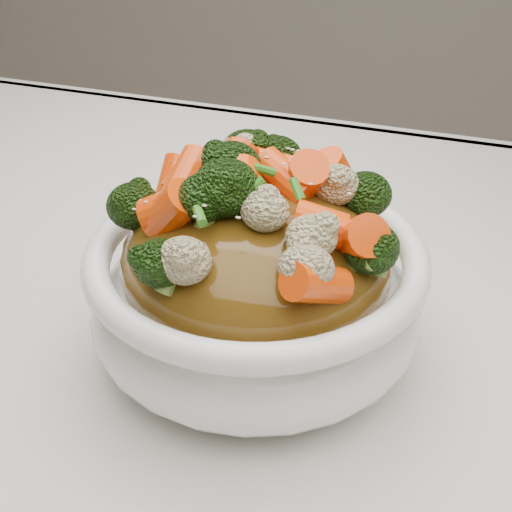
% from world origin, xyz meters
% --- Properties ---
extents(tablecloth, '(1.20, 0.80, 0.04)m').
position_xyz_m(tablecloth, '(0.00, 0.00, 0.73)').
color(tablecloth, silver).
rests_on(tablecloth, dining_table).
extents(bowl, '(0.22, 0.22, 0.09)m').
position_xyz_m(bowl, '(-0.02, -0.02, 0.79)').
color(bowl, white).
rests_on(bowl, tablecloth).
extents(sauce_base, '(0.18, 0.18, 0.10)m').
position_xyz_m(sauce_base, '(-0.02, -0.02, 0.82)').
color(sauce_base, '#53370E').
rests_on(sauce_base, bowl).
extents(carrots, '(0.18, 0.18, 0.05)m').
position_xyz_m(carrots, '(-0.02, -0.02, 0.89)').
color(carrots, '#F44707').
rests_on(carrots, sauce_base).
extents(broccoli, '(0.18, 0.18, 0.04)m').
position_xyz_m(broccoli, '(-0.02, -0.02, 0.89)').
color(broccoli, black).
rests_on(broccoli, sauce_base).
extents(cauliflower, '(0.18, 0.18, 0.04)m').
position_xyz_m(cauliflower, '(-0.02, -0.02, 0.88)').
color(cauliflower, beige).
rests_on(cauliflower, sauce_base).
extents(scallions, '(0.13, 0.13, 0.02)m').
position_xyz_m(scallions, '(-0.02, -0.02, 0.89)').
color(scallions, '#31741A').
rests_on(scallions, sauce_base).
extents(sesame_seeds, '(0.16, 0.16, 0.01)m').
position_xyz_m(sesame_seeds, '(-0.02, -0.02, 0.89)').
color(sesame_seeds, beige).
rests_on(sesame_seeds, sauce_base).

